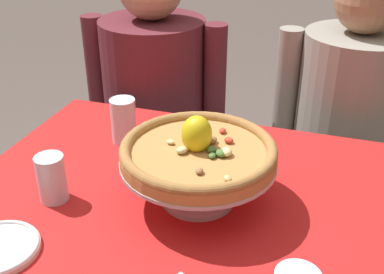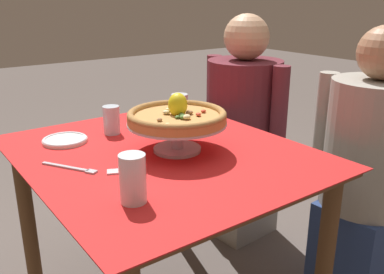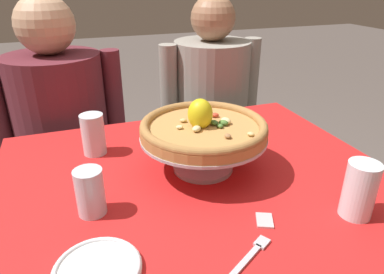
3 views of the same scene
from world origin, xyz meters
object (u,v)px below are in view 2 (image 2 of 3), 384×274
object	(u,v)px
water_glass_front_right	(133,181)
side_plate	(65,140)
pizza	(177,116)
water_glass_back_left	(180,111)
pizza_stand	(177,131)
sugar_packet	(115,172)
dinner_fork	(72,168)
diner_left	(243,131)
diner_right	(367,177)
water_glass_side_left	(112,122)

from	to	relation	value
water_glass_front_right	side_plate	size ratio (longest dim) A/B	0.81
pizza	water_glass_back_left	size ratio (longest dim) A/B	2.73
pizza_stand	pizza	size ratio (longest dim) A/B	1.01
pizza	water_glass_front_right	world-z (taller)	pizza
side_plate	sugar_packet	world-z (taller)	side_plate
dinner_fork	sugar_packet	world-z (taller)	dinner_fork
water_glass_back_left	sugar_packet	distance (m)	0.57
pizza_stand	diner_left	bearing A→B (deg)	119.42
water_glass_back_left	diner_right	distance (m)	0.81
pizza	diner_right	xyz separation A→B (m)	(0.32, 0.70, -0.30)
sugar_packet	diner_right	distance (m)	1.02
dinner_fork	diner_right	world-z (taller)	diner_right
water_glass_front_right	diner_left	bearing A→B (deg)	122.67
pizza_stand	water_glass_front_right	size ratio (longest dim) A/B	2.59
pizza_stand	dinner_fork	world-z (taller)	pizza_stand
pizza	dinner_fork	size ratio (longest dim) A/B	1.86
side_plate	sugar_packet	distance (m)	0.37
pizza_stand	dinner_fork	distance (m)	0.37
water_glass_side_left	diner_left	size ratio (longest dim) A/B	0.09
side_plate	diner_right	distance (m)	1.19
pizza	water_glass_back_left	world-z (taller)	pizza
water_glass_front_right	sugar_packet	xyz separation A→B (m)	(-0.21, 0.05, -0.06)
diner_left	diner_right	size ratio (longest dim) A/B	1.02
pizza_stand	side_plate	distance (m)	0.44
water_glass_side_left	dinner_fork	distance (m)	0.37
pizza_stand	water_glass_front_right	world-z (taller)	water_glass_front_right
water_glass_front_right	sugar_packet	distance (m)	0.22
pizza	diner_left	xyz separation A→B (m)	(-0.38, 0.67, -0.28)
dinner_fork	diner_left	size ratio (longest dim) A/B	0.16
pizza_stand	pizza	xyz separation A→B (m)	(-0.00, 0.00, 0.05)
pizza	water_glass_front_right	distance (m)	0.40
water_glass_back_left	dinner_fork	size ratio (longest dim) A/B	0.68
water_glass_front_right	diner_left	xyz separation A→B (m)	(-0.63, 0.98, -0.21)
pizza_stand	dinner_fork	size ratio (longest dim) A/B	1.88
pizza	side_plate	world-z (taller)	pizza
water_glass_front_right	water_glass_side_left	world-z (taller)	water_glass_front_right
dinner_fork	pizza_stand	bearing A→B (deg)	80.60
pizza	sugar_packet	size ratio (longest dim) A/B	6.83
pizza	water_glass_front_right	size ratio (longest dim) A/B	2.56
sugar_packet	diner_right	size ratio (longest dim) A/B	0.04
pizza	dinner_fork	xyz separation A→B (m)	(-0.06, -0.36, -0.13)
water_glass_front_right	diner_right	distance (m)	1.04
water_glass_back_left	diner_left	world-z (taller)	diner_left
water_glass_back_left	diner_left	bearing A→B (deg)	102.17
pizza	sugar_packet	distance (m)	0.29
dinner_fork	diner_right	distance (m)	1.14
water_glass_side_left	dinner_fork	xyz separation A→B (m)	(0.25, -0.26, -0.05)
dinner_fork	water_glass_side_left	bearing A→B (deg)	133.92
side_plate	dinner_fork	size ratio (longest dim) A/B	0.89
dinner_fork	diner_left	xyz separation A→B (m)	(-0.32, 1.03, -0.15)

